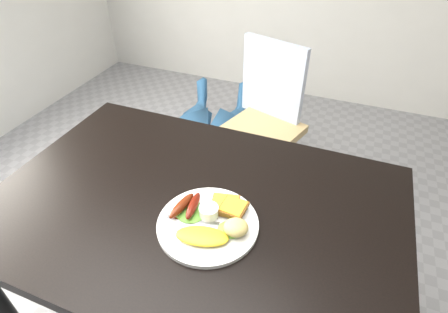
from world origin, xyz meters
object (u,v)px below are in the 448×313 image
(dining_table, at_px, (195,207))
(person, at_px, (198,53))
(plate, at_px, (208,224))
(dining_chair, at_px, (261,131))

(dining_table, relative_size, person, 0.70)
(person, distance_m, plate, 0.95)
(dining_table, distance_m, dining_chair, 0.91)
(dining_table, height_order, dining_chair, dining_table)
(person, bearing_deg, plate, 101.37)
(dining_table, distance_m, plate, 0.10)
(dining_chair, xyz_separation_m, plate, (0.11, -0.93, 0.31))
(dining_table, height_order, plate, plate)
(dining_table, bearing_deg, person, 113.71)
(dining_chair, bearing_deg, person, -148.08)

